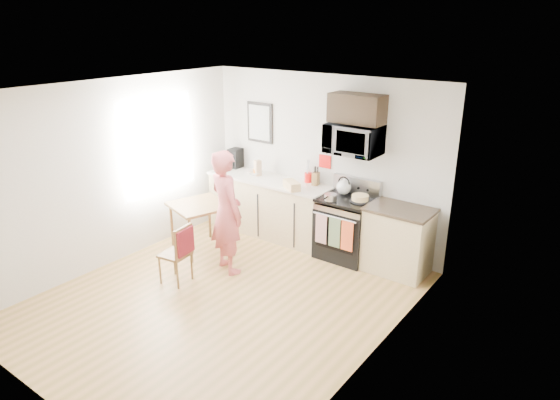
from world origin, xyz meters
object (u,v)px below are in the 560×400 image
Objects in this scene: person at (226,212)px; microwave at (354,139)px; range at (346,229)px; dining_table at (200,210)px; cake at (360,198)px; chair at (181,247)px.

microwave is at bearing -107.54° from person.
person is at bearing -130.19° from range.
cake is at bearing 26.86° from dining_table.
microwave is at bearing 49.45° from chair.
dining_table is (-0.77, 0.24, -0.21)m from person.
microwave is 2.66× the size of cake.
person is 2.09× the size of chair.
chair is at bearing -58.08° from dining_table.
person reaches higher than chair.
range reaches higher than chair.
person is (-1.12, -1.43, -0.90)m from microwave.
microwave is at bearing 148.97° from cake.
person reaches higher than dining_table.
dining_table is 1.04× the size of chair.
dining_table is 1.07m from chair.
microwave is 2.50m from dining_table.
person is 1.87m from cake.
range is 0.67× the size of person.
chair reaches higher than dining_table.
microwave reaches higher than chair.
range is 1.79m from person.
microwave reaches higher than range.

